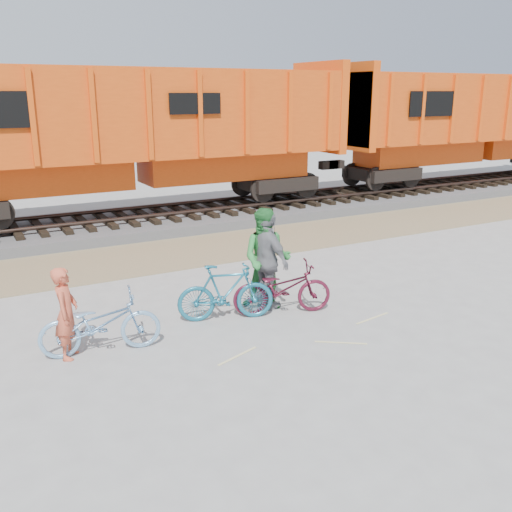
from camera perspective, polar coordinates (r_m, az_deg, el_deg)
The scene contains 12 objects.
ground at distance 10.57m, azimuth 1.03°, elevation -7.16°, with size 120.00×120.00×0.00m, color #9E9E99.
gravel_strip at distance 15.31m, azimuth -9.23°, elevation 0.12°, with size 120.00×3.00×0.02m, color #8D7B57.
ballast_bed at distance 18.52m, azimuth -12.93°, elevation 3.16°, with size 120.00×4.00×0.30m, color slate.
track at distance 18.45m, azimuth -12.99°, elevation 4.14°, with size 120.00×2.60×0.24m.
hopper_car_center at distance 18.23m, azimuth -12.15°, elevation 12.10°, with size 14.00×3.13×4.65m.
hopper_car_right at distance 26.75m, azimuth 21.11°, elevation 12.58°, with size 14.00×3.13×4.65m.
bicycle_blue at distance 9.75m, azimuth -15.32°, elevation -6.54°, with size 0.68×1.96×1.03m, color #7AAAD4.
bicycle_teal at distance 10.74m, azimuth -3.05°, elevation -3.65°, with size 0.52×1.83×1.10m, color #1B667F.
bicycle_maroon at distance 11.06m, azimuth 2.63°, elevation -3.27°, with size 0.67×1.93×1.02m, color #521427.
person_solo at distance 9.67m, azimuth -18.45°, elevation -5.43°, with size 0.56×0.37×1.53m, color #CD5438.
person_man at distance 11.21m, azimuth 1.08°, elevation -0.30°, with size 0.98×0.76×2.02m, color #297935.
person_woman at distance 11.19m, azimuth 1.17°, elevation -0.49°, with size 1.15×0.48×1.96m, color slate.
Camera 1 is at (-4.83, -8.42, 4.18)m, focal length 40.00 mm.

